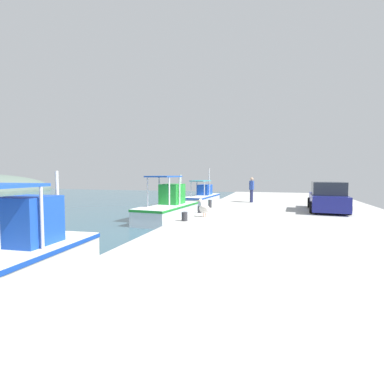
% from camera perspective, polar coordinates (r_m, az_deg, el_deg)
% --- Properties ---
extents(quay_pier, '(36.00, 10.00, 0.80)m').
position_cam_1_polar(quay_pier, '(13.83, 20.01, -6.48)').
color(quay_pier, '#B2B2AD').
rests_on(quay_pier, ground).
extents(fishing_boat_nearest, '(4.83, 2.46, 2.88)m').
position_cam_1_polar(fishing_boat_nearest, '(8.70, -32.19, -10.68)').
color(fishing_boat_nearest, silver).
rests_on(fishing_boat_nearest, ground).
extents(fishing_boat_second, '(5.40, 2.39, 2.75)m').
position_cam_1_polar(fishing_boat_second, '(16.92, -4.81, -3.32)').
color(fishing_boat_second, white).
rests_on(fishing_boat_second, ground).
extents(fishing_boat_third, '(6.25, 2.21, 3.34)m').
position_cam_1_polar(fishing_boat_third, '(26.65, 2.16, -1.04)').
color(fishing_boat_third, white).
rests_on(fishing_boat_third, ground).
extents(pelican, '(0.75, 0.88, 0.82)m').
position_cam_1_polar(pelican, '(13.10, 2.47, -3.28)').
color(pelican, tan).
rests_on(pelican, quay_pier).
extents(fisherman_standing, '(0.57, 0.31, 1.75)m').
position_cam_1_polar(fisherman_standing, '(20.15, 11.97, 0.67)').
color(fisherman_standing, '#1E234C').
rests_on(fisherman_standing, quay_pier).
extents(parked_car, '(4.21, 2.10, 1.57)m').
position_cam_1_polar(parked_car, '(16.73, 25.75, -1.05)').
color(parked_car, black).
rests_on(parked_car, quay_pier).
extents(mooring_bollard_second, '(0.26, 0.26, 0.38)m').
position_cam_1_polar(mooring_bollard_second, '(11.97, -1.52, -4.95)').
color(mooring_bollard_second, '#333338').
rests_on(mooring_bollard_second, quay_pier).
extents(mooring_bollard_third, '(0.22, 0.22, 0.36)m').
position_cam_1_polar(mooring_bollard_third, '(14.38, 1.57, -3.53)').
color(mooring_bollard_third, '#333338').
rests_on(mooring_bollard_third, quay_pier).
extents(mooring_bollard_fourth, '(0.21, 0.21, 0.46)m').
position_cam_1_polar(mooring_bollard_fourth, '(16.66, 3.65, -2.38)').
color(mooring_bollard_fourth, '#333338').
rests_on(mooring_bollard_fourth, quay_pier).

